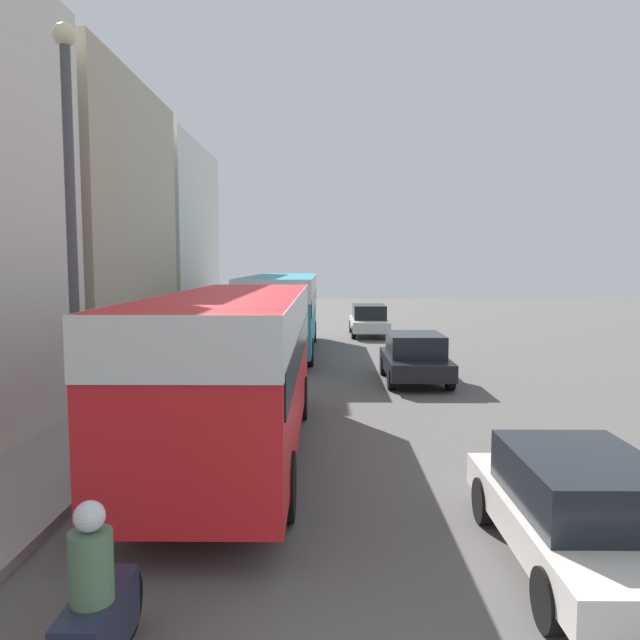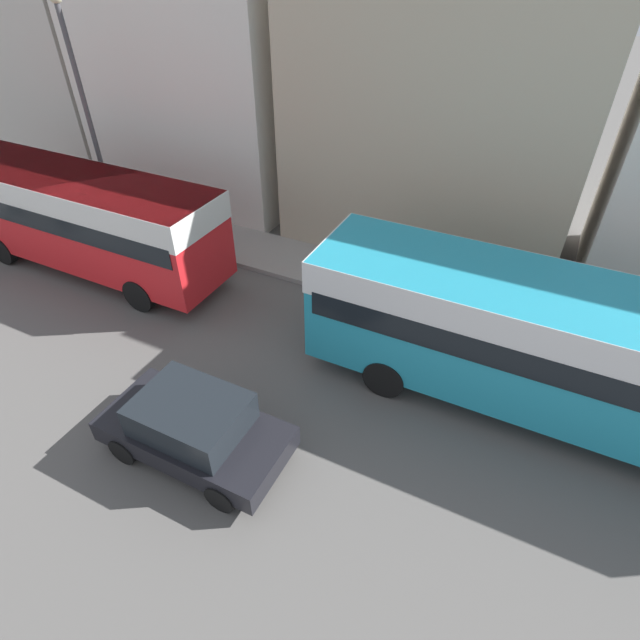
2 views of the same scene
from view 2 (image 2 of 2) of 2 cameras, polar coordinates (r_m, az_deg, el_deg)
The scene contains 7 objects.
building_corner at distance 27.43m, azimuth -27.44°, elevation 24.57°, with size 6.63×8.32×8.02m.
building_midblock at distance 21.56m, azimuth -12.06°, elevation 26.84°, with size 6.77×7.91×9.49m.
building_far_terrace at distance 16.92m, azimuth 13.87°, elevation 23.62°, with size 5.11×8.88×9.49m.
bus_lead at distance 17.03m, azimuth -25.68°, elevation 11.20°, with size 2.50×9.39×3.10m.
bus_following at distance 11.47m, azimuth 25.85°, elevation -1.93°, with size 2.66×10.74×3.13m.
car_distant at distance 10.62m, azimuth -14.21°, elevation -11.76°, with size 1.91×3.88×1.50m.
lamp_post at distance 18.79m, azimuth -25.31°, elevation 21.48°, with size 0.36×0.36×7.24m.
Camera 2 is at (7.25, 21.77, 8.70)m, focal length 28.00 mm.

